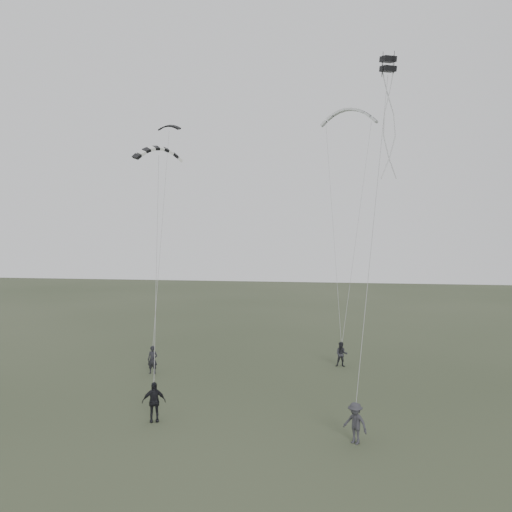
% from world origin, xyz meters
% --- Properties ---
extents(ground, '(140.00, 140.00, 0.00)m').
position_xyz_m(ground, '(0.00, 0.00, 0.00)').
color(ground, '#303924').
rests_on(ground, ground).
extents(flyer_left, '(0.61, 0.40, 1.66)m').
position_xyz_m(flyer_left, '(-5.50, 5.26, 0.83)').
color(flyer_left, black).
rests_on(flyer_left, ground).
extents(flyer_right, '(0.76, 0.60, 1.56)m').
position_xyz_m(flyer_right, '(5.69, 8.84, 0.78)').
color(flyer_right, '#232429').
rests_on(flyer_right, ground).
extents(flyer_center, '(1.11, 0.76, 1.76)m').
position_xyz_m(flyer_center, '(-2.52, -2.17, 0.88)').
color(flyer_center, black).
rests_on(flyer_center, ground).
extents(flyer_far, '(1.21, 1.09, 1.63)m').
position_xyz_m(flyer_far, '(6.22, -3.09, 0.81)').
color(flyer_far, '#2D2C32').
rests_on(flyer_far, ground).
extents(kite_dark_small, '(1.66, 0.70, 0.66)m').
position_xyz_m(kite_dark_small, '(-6.86, 12.24, 16.36)').
color(kite_dark_small, black).
rests_on(kite_dark_small, flyer_left).
extents(kite_pale_large, '(4.35, 1.83, 1.83)m').
position_xyz_m(kite_pale_large, '(6.09, 15.26, 17.75)').
color(kite_pale_large, '#B6B9BB').
rests_on(kite_pale_large, flyer_right).
extents(kite_striped, '(2.72, 2.30, 1.23)m').
position_xyz_m(kite_striped, '(-4.09, 2.80, 12.98)').
color(kite_striped, black).
rests_on(kite_striped, flyer_center).
extents(kite_box, '(0.83, 0.89, 0.80)m').
position_xyz_m(kite_box, '(7.71, 1.06, 16.16)').
color(kite_box, black).
rests_on(kite_box, flyer_far).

